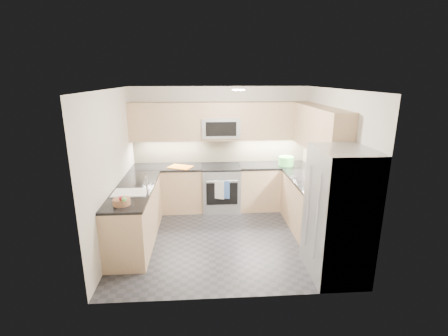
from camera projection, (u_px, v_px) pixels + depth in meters
floor at (225, 237)px, 5.62m from camera, size 3.60×3.20×0.00m
ceiling at (226, 89)px, 4.94m from camera, size 3.60×3.20×0.02m
wall_back at (220, 147)px, 6.82m from camera, size 3.60×0.02×2.50m
wall_front at (235, 205)px, 3.74m from camera, size 3.60×0.02×2.50m
wall_left at (113, 170)px, 5.17m from camera, size 0.02×3.20×2.50m
wall_right at (333, 166)px, 5.40m from camera, size 0.02×3.20×2.50m
base_cab_back_left at (168, 189)px, 6.68m from camera, size 1.42×0.60×0.90m
base_cab_back_right at (273, 187)px, 6.82m from camera, size 1.42×0.60×0.90m
base_cab_right at (309, 208)px, 5.74m from camera, size 0.60×1.70×0.90m
base_cab_peninsula at (136, 216)px, 5.40m from camera, size 0.60×2.00×0.90m
countertop_back_left at (167, 167)px, 6.55m from camera, size 1.42×0.63×0.04m
countertop_back_right at (274, 165)px, 6.69m from camera, size 1.42×0.63×0.04m
countertop_right at (311, 182)px, 5.61m from camera, size 0.63×1.70×0.04m
countertop_peninsula at (134, 189)px, 5.27m from camera, size 0.63×2.00×0.04m
upper_cab_back at (220, 121)px, 6.49m from camera, size 3.60×0.35×0.75m
upper_cab_right at (320, 129)px, 5.49m from camera, size 0.35×1.95×0.75m
backsplash_back at (220, 150)px, 6.83m from camera, size 3.60×0.01×0.51m
backsplash_right at (323, 162)px, 5.84m from camera, size 0.01×2.30×0.51m
gas_range at (221, 188)px, 6.72m from camera, size 0.76×0.65×0.91m
range_cooktop at (221, 167)px, 6.60m from camera, size 0.76×0.65×0.03m
oven_door_glass at (222, 194)px, 6.41m from camera, size 0.62×0.02×0.45m
oven_handle at (222, 181)px, 6.31m from camera, size 0.60×0.02×0.02m
microwave at (221, 127)px, 6.50m from camera, size 0.76×0.40×0.40m
microwave_door at (221, 129)px, 6.31m from camera, size 0.60×0.01×0.28m
refrigerator at (339, 214)px, 4.36m from camera, size 0.70×0.90×1.80m
fridge_handle_left at (317, 217)px, 4.15m from camera, size 0.02×0.02×1.20m
fridge_handle_right at (308, 206)px, 4.50m from camera, size 0.02×0.02×1.20m
sink_basin at (131, 197)px, 5.04m from camera, size 0.52×0.38×0.16m
faucet at (147, 184)px, 5.01m from camera, size 0.03×0.03×0.28m
utensil_bowl at (286, 161)px, 6.60m from camera, size 0.37×0.37×0.18m
cutting_board at (180, 167)px, 6.46m from camera, size 0.54×0.47×0.01m
fruit_basket at (122, 202)px, 4.57m from camera, size 0.24×0.24×0.09m
fruit_apple at (121, 199)px, 4.49m from camera, size 0.07×0.07×0.07m
fruit_pear at (124, 199)px, 4.47m from camera, size 0.07×0.07×0.07m
dish_towel_check at (219, 190)px, 6.34m from camera, size 0.19×0.10×0.37m
dish_towel_blue at (225, 190)px, 6.34m from camera, size 0.19×0.06×0.36m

